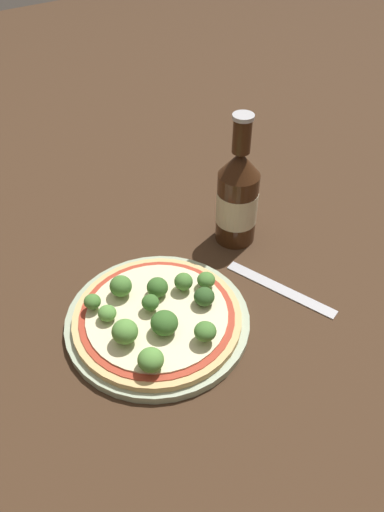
{
  "coord_description": "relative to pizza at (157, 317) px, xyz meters",
  "views": [
    {
      "loc": [
        -0.24,
        -0.42,
        0.53
      ],
      "look_at": [
        0.06,
        0.01,
        0.06
      ],
      "focal_mm": 35.0,
      "sensor_mm": 36.0,
      "label": 1
    }
  ],
  "objects": [
    {
      "name": "ground_plane",
      "position": [
        0.02,
        0.03,
        -0.02
      ],
      "size": [
        3.0,
        3.0,
        0.0
      ],
      "primitive_type": "plane",
      "color": "#3D2819"
    },
    {
      "name": "broccoli_floret_8",
      "position": [
        -0.07,
        0.06,
        0.02
      ],
      "size": [
        0.02,
        0.02,
        0.02
      ],
      "color": "#7A9E5B",
      "rests_on": "pizza"
    },
    {
      "name": "broccoli_floret_1",
      "position": [
        0.02,
        0.03,
        0.02
      ],
      "size": [
        0.03,
        0.03,
        0.03
      ],
      "color": "#7A9E5B",
      "rests_on": "pizza"
    },
    {
      "name": "plate",
      "position": [
        0.0,
        0.0,
        -0.01
      ],
      "size": [
        0.25,
        0.25,
        0.01
      ],
      "color": "#A3B293",
      "rests_on": "ground_plane"
    },
    {
      "name": "broccoli_floret_7",
      "position": [
        -0.01,
        -0.03,
        0.02
      ],
      "size": [
        0.04,
        0.04,
        0.03
      ],
      "color": "#7A9E5B",
      "rests_on": "pizza"
    },
    {
      "name": "broccoli_floret_2",
      "position": [
        0.03,
        -0.07,
        0.02
      ],
      "size": [
        0.03,
        0.03,
        0.03
      ],
      "color": "#7A9E5B",
      "rests_on": "pizza"
    },
    {
      "name": "fork",
      "position": [
        0.19,
        -0.05,
        -0.02
      ],
      "size": [
        0.07,
        0.17,
        0.0
      ],
      "rotation": [
        0.0,
        0.0,
        1.89
      ],
      "color": "#B2B2B7",
      "rests_on": "ground_plane"
    },
    {
      "name": "broccoli_floret_5",
      "position": [
        -0.05,
        -0.07,
        0.02
      ],
      "size": [
        0.03,
        0.03,
        0.03
      ],
      "color": "#7A9E5B",
      "rests_on": "pizza"
    },
    {
      "name": "broccoli_floret_6",
      "position": [
        -0.0,
        0.01,
        0.02
      ],
      "size": [
        0.02,
        0.02,
        0.03
      ],
      "color": "#7A9E5B",
      "rests_on": "pizza"
    },
    {
      "name": "broccoli_floret_9",
      "position": [
        -0.06,
        0.03,
        0.02
      ],
      "size": [
        0.02,
        0.02,
        0.02
      ],
      "color": "#7A9E5B",
      "rests_on": "pizza"
    },
    {
      "name": "beer_bottle",
      "position": [
        0.21,
        0.09,
        0.06
      ],
      "size": [
        0.07,
        0.07,
        0.22
      ],
      "color": "#381E0F",
      "rests_on": "ground_plane"
    },
    {
      "name": "broccoli_floret_4",
      "position": [
        0.05,
        0.02,
        0.02
      ],
      "size": [
        0.03,
        0.03,
        0.03
      ],
      "color": "#7A9E5B",
      "rests_on": "pizza"
    },
    {
      "name": "broccoli_floret_3",
      "position": [
        0.06,
        -0.02,
        0.02
      ],
      "size": [
        0.03,
        0.03,
        0.03
      ],
      "color": "#7A9E5B",
      "rests_on": "pizza"
    },
    {
      "name": "broccoli_floret_0",
      "position": [
        -0.06,
        -0.02,
        0.03
      ],
      "size": [
        0.03,
        0.03,
        0.03
      ],
      "color": "#7A9E5B",
      "rests_on": "pizza"
    },
    {
      "name": "broccoli_floret_11",
      "position": [
        0.08,
        0.0,
        0.02
      ],
      "size": [
        0.03,
        0.03,
        0.02
      ],
      "color": "#7A9E5B",
      "rests_on": "pizza"
    },
    {
      "name": "broccoli_floret_10",
      "position": [
        -0.02,
        0.06,
        0.02
      ],
      "size": [
        0.03,
        0.03,
        0.03
      ],
      "color": "#7A9E5B",
      "rests_on": "pizza"
    },
    {
      "name": "pizza",
      "position": [
        0.0,
        0.0,
        0.0
      ],
      "size": [
        0.23,
        0.23,
        0.01
      ],
      "color": "tan",
      "rests_on": "plate"
    }
  ]
}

